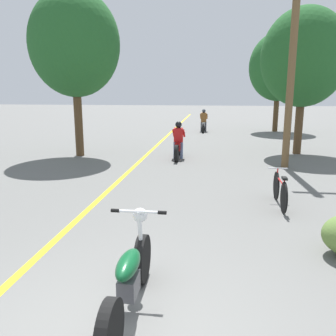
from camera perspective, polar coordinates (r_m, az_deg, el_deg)
name	(u,v)px	position (r m, az deg, el deg)	size (l,w,h in m)	color
lane_stripe_center	(153,149)	(16.06, -2.40, 3.10)	(0.14, 48.00, 0.01)	yellow
utility_pole	(292,64)	(12.63, 19.27, 15.53)	(1.10, 0.24, 6.68)	brown
roadside_tree_right_near	(304,58)	(15.63, 20.98, 16.17)	(3.37, 3.03, 5.79)	#513A23
roadside_tree_right_far	(279,67)	(23.92, 17.35, 15.22)	(3.65, 3.28, 6.12)	#513A23
roadside_tree_left	(74,44)	(14.71, -14.79, 18.65)	(3.47, 3.12, 6.31)	#513A23
motorcycle_foreground	(130,279)	(4.34, -6.19, -17.27)	(0.72, 2.20, 1.10)	black
motorcycle_rider_lead	(178,144)	(13.73, 1.68, 3.81)	(0.50, 2.03, 1.43)	black
motorcycle_rider_far	(204,123)	(22.95, 5.73, 7.17)	(0.50, 2.06, 1.42)	black
bicycle_parked	(280,190)	(8.46, 17.53, -3.42)	(0.44, 1.67, 0.79)	black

